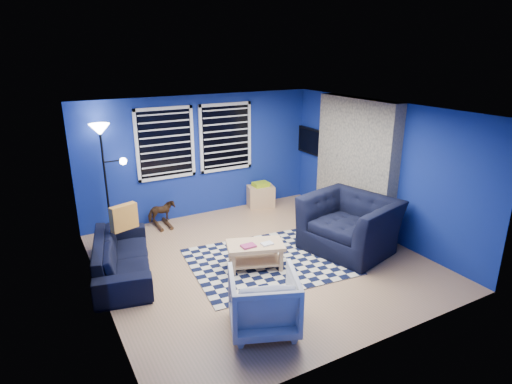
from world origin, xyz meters
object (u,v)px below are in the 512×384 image
Objects in this scene: tv at (312,142)px; coffee_table at (255,250)px; floor_lamp at (103,145)px; armchair_big at (350,224)px; cabinet at (261,196)px; sofa at (122,256)px; armchair_bent at (263,301)px; rocking_horse at (162,212)px.

coffee_table is at bearing -140.64° from tv.
armchair_big is at bearing -36.79° from floor_lamp.
coffee_table is 0.48× the size of floor_lamp.
floor_lamp is (-4.39, 0.25, 0.34)m from tv.
sofa is at bearing -140.53° from cabinet.
tv is 0.47× the size of floor_lamp.
sofa is 2.58m from armchair_bent.
floor_lamp reaches higher than cabinet.
armchair_big is 3.66m from rocking_horse.
floor_lamp reaches higher than armchair_bent.
coffee_table is at bearing -102.01° from sofa.
cabinet is 3.55m from floor_lamp.
tv reaches higher than coffee_table.
rocking_horse is 0.51× the size of coffee_table.
rocking_horse is (1.11, 1.57, -0.01)m from sofa.
armchair_big reaches higher than cabinet.
coffee_table is 2.83m from cabinet.
cabinet is at bearing -92.96° from rocking_horse.
tv is 4.86m from sofa.
floor_lamp reaches higher than coffee_table.
cabinet is at bearing 0.07° from floor_lamp.
tv is at bearing -97.17° from rocking_horse.
floor_lamp is (-0.96, 0.00, 1.45)m from rocking_horse.
cabinet reaches higher than coffee_table.
coffee_table is at bearing -106.84° from cabinet.
sofa reaches higher than coffee_table.
armchair_big is 2.26× the size of cabinet.
armchair_bent is at bearing 178.76° from rocking_horse.
tv reaches higher than armchair_bent.
coffee_table is at bearing -164.98° from rocking_horse.
coffee_table is (-2.65, -2.17, -1.09)m from tv.
armchair_big reaches higher than sofa.
cabinet is (2.26, 0.01, -0.04)m from rocking_horse.
armchair_big reaches higher than armchair_bent.
tv is at bearing -110.77° from armchair_bent.
tv reaches higher than armchair_big.
armchair_big is at bearing -131.39° from armchair_bent.
rocking_horse is at bearing -23.27° from sofa.
coffee_table is (0.67, 1.42, -0.08)m from armchair_bent.
cabinet is (-1.17, 0.25, -1.15)m from tv.
tv is 3.62m from rocking_horse.
sofa is at bearing 141.59° from rocking_horse.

